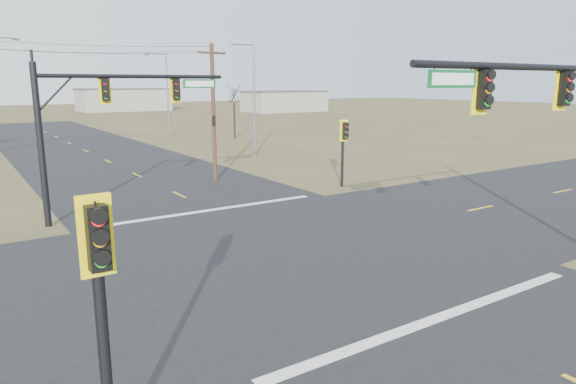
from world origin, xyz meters
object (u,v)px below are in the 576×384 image
object	(u,v)px
mast_arm_far	(104,108)
pedestal_signal_sw	(100,277)
streetlight_b	(166,89)
bare_tree_c	(234,93)
streetlight_a	(252,94)
utility_pole_near	(213,111)
mast_arm_near	(568,116)
pedestal_signal_ne	(344,138)

from	to	relation	value
mast_arm_far	pedestal_signal_sw	world-z (taller)	mast_arm_far
streetlight_b	bare_tree_c	world-z (taller)	streetlight_b
streetlight_a	bare_tree_c	distance (m)	15.49
mast_arm_far	utility_pole_near	xyz separation A→B (m)	(8.46, 5.95, -0.64)
mast_arm_near	pedestal_signal_ne	distance (m)	16.75
mast_arm_far	bare_tree_c	world-z (taller)	mast_arm_far
mast_arm_far	bare_tree_c	size ratio (longest dim) A/B	1.34
mast_arm_near	mast_arm_far	world-z (taller)	mast_arm_near
mast_arm_near	pedestal_signal_sw	world-z (taller)	mast_arm_near
pedestal_signal_ne	bare_tree_c	xyz separation A→B (m)	(7.94, 30.02, 2.20)
streetlight_a	streetlight_b	world-z (taller)	streetlight_b
pedestal_signal_sw	utility_pole_near	size ratio (longest dim) A/B	0.54
pedestal_signal_sw	utility_pole_near	bearing A→B (deg)	59.27
pedestal_signal_sw	mast_arm_far	bearing A→B (deg)	73.83
pedestal_signal_sw	streetlight_a	bearing A→B (deg)	55.43
pedestal_signal_ne	mast_arm_far	bearing A→B (deg)	-162.58
mast_arm_near	streetlight_a	size ratio (longest dim) A/B	1.10
utility_pole_near	streetlight_b	xyz separation A→B (m)	(8.80, 32.46, 1.05)
pedestal_signal_sw	streetlight_a	xyz separation A→B (m)	(21.19, 32.41, 2.13)
pedestal_signal_sw	utility_pole_near	distance (m)	26.52
pedestal_signal_sw	streetlight_b	distance (m)	59.71
pedestal_signal_ne	streetlight_b	bearing A→B (deg)	104.66
pedestal_signal_ne	bare_tree_c	bearing A→B (deg)	94.03
pedestal_signal_ne	bare_tree_c	size ratio (longest dim) A/B	0.63
mast_arm_far	bare_tree_c	bearing A→B (deg)	55.71
mast_arm_far	pedestal_signal_sw	size ratio (longest dim) A/B	1.89
pedestal_signal_ne	utility_pole_near	distance (m)	8.82
mast_arm_far	streetlight_b	xyz separation A→B (m)	(17.26, 38.41, 0.41)
streetlight_a	bare_tree_c	size ratio (longest dim) A/B	1.46
pedestal_signal_ne	pedestal_signal_sw	bearing A→B (deg)	-119.62
utility_pole_near	bare_tree_c	world-z (taller)	utility_pole_near
mast_arm_near	streetlight_b	bearing A→B (deg)	91.79
bare_tree_c	mast_arm_near	bearing A→B (deg)	-104.67
pedestal_signal_sw	streetlight_b	bearing A→B (deg)	67.20
mast_arm_far	pedestal_signal_ne	bearing A→B (deg)	1.30
utility_pole_near	streetlight_b	world-z (taller)	streetlight_b
streetlight_a	utility_pole_near	bearing A→B (deg)	-110.82
utility_pole_near	streetlight_b	distance (m)	33.65
pedestal_signal_ne	pedestal_signal_sw	size ratio (longest dim) A/B	0.89
streetlight_a	streetlight_b	size ratio (longest dim) A/B	0.97
bare_tree_c	streetlight_b	bearing A→B (deg)	120.25
mast_arm_near	pedestal_signal_ne	bearing A→B (deg)	84.62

